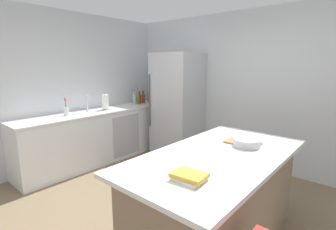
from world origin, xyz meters
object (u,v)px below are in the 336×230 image
at_px(kitchen_island, 216,198).
at_px(paper_towel_roll, 105,102).
at_px(syrup_bottle, 153,98).
at_px(gin_bottle, 134,99).
at_px(whiskey_bottle, 143,98).
at_px(refrigerator, 177,105).
at_px(sink_faucet, 88,103).
at_px(cutting_board, 243,143).
at_px(hot_sauce_bottle, 140,99).
at_px(mixing_bowl, 247,143).
at_px(olive_oil_bottle, 138,98).
at_px(flower_vase, 66,110).
at_px(cookbook_stack, 189,177).
at_px(vinegar_bottle, 149,97).

distance_m(kitchen_island, paper_towel_roll, 2.82).
xyz_separation_m(syrup_bottle, gin_bottle, (-0.05, -0.49, 0.02)).
bearing_deg(kitchen_island, whiskey_bottle, 148.79).
distance_m(refrigerator, gin_bottle, 0.93).
distance_m(sink_faucet, whiskey_bottle, 1.33).
distance_m(paper_towel_roll, cutting_board, 2.73).
xyz_separation_m(hot_sauce_bottle, mixing_bowl, (2.87, -1.20, -0.07)).
bearing_deg(sink_faucet, olive_oil_bottle, 88.03).
relative_size(flower_vase, cookbook_stack, 1.14).
xyz_separation_m(kitchen_island, syrup_bottle, (-2.66, 1.87, 0.56)).
bearing_deg(vinegar_bottle, cookbook_stack, -40.48).
bearing_deg(syrup_bottle, kitchen_island, -35.11).
xyz_separation_m(sink_faucet, cookbook_stack, (2.86, -0.96, -0.14)).
distance_m(gin_bottle, mixing_bowl, 2.99).
height_order(olive_oil_bottle, gin_bottle, olive_oil_bottle).
relative_size(olive_oil_bottle, gin_bottle, 1.09).
relative_size(kitchen_island, sink_faucet, 6.63).
height_order(refrigerator, sink_faucet, refrigerator).
bearing_deg(sink_faucet, hot_sauce_bottle, 90.81).
bearing_deg(hot_sauce_bottle, whiskey_bottle, 80.51).
xyz_separation_m(flower_vase, paper_towel_roll, (0.02, 0.73, 0.04)).
bearing_deg(gin_bottle, sink_faucet, -91.87).
distance_m(syrup_bottle, cookbook_stack, 3.72).
distance_m(syrup_bottle, cutting_board, 3.05).
xyz_separation_m(hot_sauce_bottle, cutting_board, (2.80, -1.13, -0.10)).
relative_size(paper_towel_roll, cookbook_stack, 1.20).
height_order(olive_oil_bottle, cookbook_stack, olive_oil_bottle).
bearing_deg(syrup_bottle, cutting_board, -27.76).
height_order(syrup_bottle, vinegar_bottle, vinegar_bottle).
distance_m(olive_oil_bottle, mixing_bowl, 3.02).
distance_m(kitchen_island, flower_vase, 2.76).
xyz_separation_m(refrigerator, hot_sauce_bottle, (-0.92, -0.12, 0.05)).
bearing_deg(kitchen_island, olive_oil_bottle, 151.34).
height_order(hot_sauce_bottle, gin_bottle, gin_bottle).
bearing_deg(olive_oil_bottle, sink_faucet, -91.97).
xyz_separation_m(refrigerator, gin_bottle, (-0.87, -0.32, 0.07)).
height_order(syrup_bottle, mixing_bowl, syrup_bottle).
bearing_deg(syrup_bottle, cookbook_stack, -41.86).
distance_m(paper_towel_roll, cookbook_stack, 3.08).
distance_m(flower_vase, gin_bottle, 1.45).
bearing_deg(refrigerator, sink_faucet, -123.59).
height_order(sink_faucet, flower_vase, sink_faucet).
height_order(kitchen_island, cookbook_stack, cookbook_stack).
xyz_separation_m(vinegar_bottle, hot_sauce_bottle, (-0.08, -0.20, -0.01)).
bearing_deg(refrigerator, cookbook_stack, -49.74).
relative_size(vinegar_bottle, hot_sauce_bottle, 1.12).
height_order(gin_bottle, cookbook_stack, gin_bottle).
xyz_separation_m(kitchen_island, whiskey_bottle, (-2.75, 1.66, 0.56)).
height_order(refrigerator, paper_towel_roll, refrigerator).
relative_size(refrigerator, flower_vase, 6.53).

